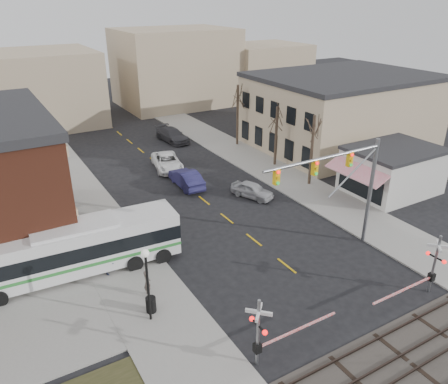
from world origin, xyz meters
The scene contains 22 objects.
ground centered at (0.00, 0.00, 0.00)m, with size 160.00×160.00×0.00m, color black.
sidewalk_west centered at (-9.50, 20.00, 0.06)m, with size 5.00×60.00×0.12m, color gray.
sidewalk_east centered at (9.50, 20.00, 0.06)m, with size 5.00×60.00×0.12m, color gray.
ballast_strip centered at (0.00, -8.00, 0.03)m, with size 160.00×5.00×0.06m, color #332D28.
rail_tracks centered at (0.00, -8.00, 0.12)m, with size 160.00×3.91×0.14m.
tan_building centered at (22.00, 20.00, 4.26)m, with size 20.30×15.30×8.50m.
awning_shop centered at (15.97, 7.00, 2.16)m, with size 9.74×6.20×4.30m.
tree_east_a centered at (10.50, 12.00, 3.50)m, with size 0.28×0.28×6.75m.
tree_east_b centered at (10.80, 18.00, 3.27)m, with size 0.28×0.28×6.30m.
tree_east_c centered at (11.00, 26.00, 3.72)m, with size 0.28×0.28×7.20m.
transit_bus centered at (-12.31, 8.35, 1.92)m, with size 13.43×3.74×3.42m.
traffic_signal_mast centered at (4.34, 1.75, 5.72)m, with size 9.65×0.30×8.00m.
rr_crossing_west centered at (-6.28, -4.18, 1.97)m, with size 5.60×1.36×4.00m.
rr_crossing_east centered at (5.46, -4.72, 1.97)m, with size 5.60×1.36×4.00m.
street_lamp centered at (-10.06, 1.55, 3.38)m, with size 0.44×0.44×4.59m.
trash_bin centered at (-9.78, 2.16, 0.60)m, with size 0.60×0.60×0.95m, color black.
car_a centered at (4.15, 12.46, 0.69)m, with size 1.64×4.07×1.39m, color #ABACB0.
car_b centered at (0.04, 17.66, 0.84)m, with size 1.78×5.10×1.68m, color #1E1C48.
car_c centered at (0.32, 22.86, 0.79)m, with size 2.62×5.68×1.58m, color white.
car_d centered at (4.74, 31.37, 0.82)m, with size 2.29×5.63×1.63m, color #3D3D42.
pedestrian_near centered at (-9.38, 3.68, 1.01)m, with size 0.65×0.42×1.77m, color #564B45.
pedestrian_far centered at (-10.57, 7.14, 1.04)m, with size 0.89×0.69×1.84m, color #313957.
Camera 1 is at (-16.39, -17.43, 16.95)m, focal length 35.00 mm.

